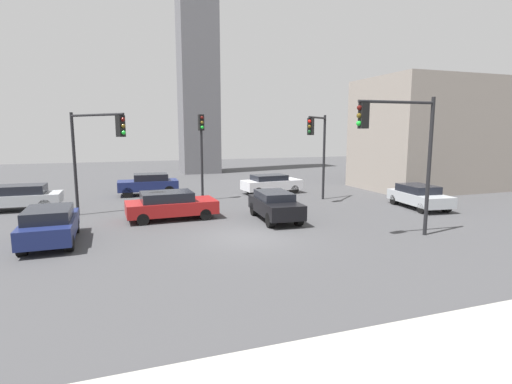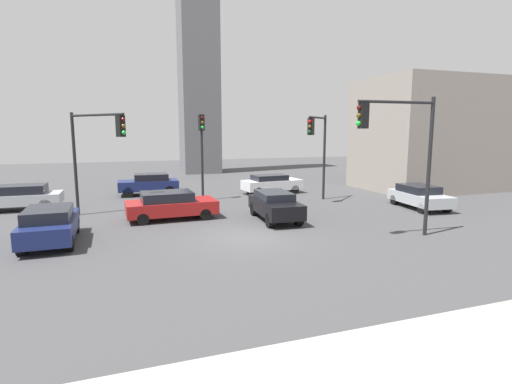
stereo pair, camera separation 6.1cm
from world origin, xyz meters
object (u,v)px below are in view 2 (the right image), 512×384
Objects in this scene: car_2 at (170,205)px; car_0 at (419,196)px; car_6 at (50,225)px; car_3 at (271,183)px; car_4 at (275,205)px; traffic_light_0 at (96,142)px; car_5 at (18,197)px; traffic_light_2 at (318,140)px; traffic_light_3 at (399,138)px; car_1 at (149,184)px; traffic_light_1 at (202,141)px.

car_0 is at bearing -9.34° from car_2.
car_6 is (-19.15, -1.16, 0.07)m from car_0.
car_3 is 8.55m from car_4.
traffic_light_0 reaches higher than car_5.
traffic_light_0 is 12.82m from traffic_light_2.
car_0 is at bearing 100.17° from traffic_light_2.
traffic_light_0 is at bearing -93.18° from car_0.
car_6 reaches higher than car_2.
car_5 is (-16.35, 11.79, -3.38)m from traffic_light_3.
car_6 is at bearing 69.41° from car_1.
car_0 is (4.68, -3.78, -3.17)m from traffic_light_2.
traffic_light_1 reaches higher than car_5.
traffic_light_3 is 20.44m from car_5.
car_4 is at bearing -50.47° from traffic_light_3.
traffic_light_3 reaches higher than traffic_light_0.
car_1 is 8.32m from car_2.
car_3 is (5.23, 1.19, -3.07)m from traffic_light_1.
car_2 is at bearing -108.21° from car_4.
car_2 is 9.39m from car_5.
car_0 is 9.12m from car_4.
car_3 is (7.89, 6.07, -0.00)m from car_2.
traffic_light_1 is 6.34m from car_2.
car_3 is 15.81m from car_5.
traffic_light_0 is at bearing 69.29° from car_1.
traffic_light_1 reaches higher than traffic_light_0.
car_3 is at bearing -56.22° from car_6.
car_1 is (2.95, 7.14, -3.13)m from traffic_light_0.
car_4 is (-9.12, -0.17, 0.07)m from car_0.
traffic_light_3 is at bearing 43.05° from traffic_light_2.
traffic_light_3 is 14.45m from car_6.
car_1 is (-9.84, 6.32, -3.07)m from traffic_light_2.
car_6 is (-14.47, -4.95, -3.10)m from traffic_light_2.
car_4 is (2.28, -6.84, -3.02)m from traffic_light_1.
traffic_light_1 is 7.32m from traffic_light_2.
traffic_light_2 is 5.35m from car_3.
traffic_light_0 is at bearing -161.62° from car_3.
car_3 is 15.80m from car_6.
traffic_light_3 is 8.22m from car_0.
car_4 is 0.99× the size of car_6.
car_2 is (3.41, -1.17, -3.19)m from traffic_light_0.
traffic_light_1 is at bearing 133.96° from car_1.
car_6 is (-12.97, -9.02, 0.03)m from car_3.
traffic_light_0 is 0.93× the size of traffic_light_3.
car_1 is 8.64m from car_3.
car_2 is at bearing -28.86° from traffic_light_2.
traffic_light_0 is at bearing -23.16° from car_6.
car_2 is 5.88m from car_6.
car_3 is at bearing 166.71° from car_1.
car_4 is 0.90× the size of car_5.
traffic_light_0 is 1.19× the size of car_2.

